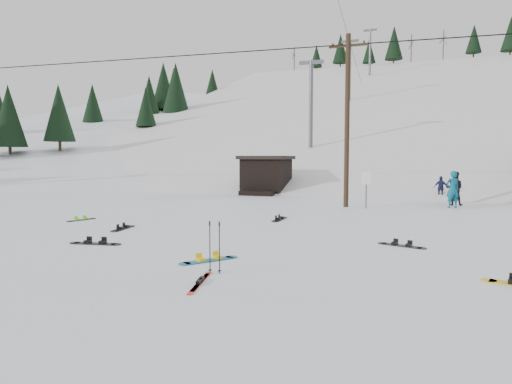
% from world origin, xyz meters
% --- Properties ---
extents(ground, '(200.00, 200.00, 0.00)m').
position_xyz_m(ground, '(0.00, 0.00, 0.00)').
color(ground, white).
rests_on(ground, ground).
extents(ski_slope, '(60.00, 85.24, 65.97)m').
position_xyz_m(ski_slope, '(0.00, 55.00, -12.00)').
color(ski_slope, white).
rests_on(ski_slope, ground).
extents(ridge_left, '(47.54, 95.03, 58.38)m').
position_xyz_m(ridge_left, '(-36.00, 48.00, -11.00)').
color(ridge_left, white).
rests_on(ridge_left, ground).
extents(treeline_left, '(20.00, 64.00, 10.00)m').
position_xyz_m(treeline_left, '(-34.00, 40.00, 0.00)').
color(treeline_left, black).
rests_on(treeline_left, ground).
extents(treeline_crest, '(50.00, 6.00, 10.00)m').
position_xyz_m(treeline_crest, '(0.00, 86.00, 0.00)').
color(treeline_crest, black).
rests_on(treeline_crest, ski_slope).
extents(utility_pole, '(2.00, 0.26, 9.00)m').
position_xyz_m(utility_pole, '(2.00, 14.00, 4.68)').
color(utility_pole, '#3A2819').
rests_on(utility_pole, ground).
extents(trail_sign, '(0.50, 0.09, 1.85)m').
position_xyz_m(trail_sign, '(3.10, 13.58, 1.27)').
color(trail_sign, '#595B60').
rests_on(trail_sign, ground).
extents(lift_hut, '(3.40, 4.10, 2.75)m').
position_xyz_m(lift_hut, '(-5.00, 20.94, 1.36)').
color(lift_hut, black).
rests_on(lift_hut, ground).
extents(lift_tower_near, '(2.20, 0.36, 8.00)m').
position_xyz_m(lift_tower_near, '(-4.00, 30.00, 7.86)').
color(lift_tower_near, '#595B60').
rests_on(lift_tower_near, ski_slope).
extents(lift_tower_mid, '(2.20, 0.36, 8.00)m').
position_xyz_m(lift_tower_mid, '(-4.00, 50.00, 14.36)').
color(lift_tower_mid, '#595B60').
rests_on(lift_tower_mid, ski_slope).
extents(lift_tower_far, '(2.20, 0.36, 8.00)m').
position_xyz_m(lift_tower_far, '(-4.00, 70.00, 20.86)').
color(lift_tower_far, '#595B60').
rests_on(lift_tower_far, ski_slope).
extents(hero_snowboard, '(1.07, 1.41, 0.12)m').
position_xyz_m(hero_snowboard, '(0.99, -0.02, 0.03)').
color(hero_snowboard, '#18679C').
rests_on(hero_snowboard, ground).
extents(hero_skis, '(0.53, 1.71, 0.09)m').
position_xyz_m(hero_skis, '(1.74, -1.91, 0.03)').
color(hero_skis, red).
rests_on(hero_skis, ground).
extents(ski_poles, '(0.32, 0.09, 1.18)m').
position_xyz_m(ski_poles, '(1.66, -1.05, 0.60)').
color(ski_poles, black).
rests_on(ski_poles, ground).
extents(board_scatter_a, '(1.63, 0.56, 0.12)m').
position_xyz_m(board_scatter_a, '(-3.24, 0.76, 0.03)').
color(board_scatter_a, black).
rests_on(board_scatter_a, ground).
extents(board_scatter_b, '(0.51, 1.54, 0.11)m').
position_xyz_m(board_scatter_b, '(-4.32, 3.51, 0.03)').
color(board_scatter_b, black).
rests_on(board_scatter_b, ground).
extents(board_scatter_c, '(0.53, 1.31, 0.09)m').
position_xyz_m(board_scatter_c, '(-7.42, 4.82, 0.02)').
color(board_scatter_c, black).
rests_on(board_scatter_c, ground).
extents(board_scatter_d, '(1.41, 0.66, 0.10)m').
position_xyz_m(board_scatter_d, '(5.43, 3.75, 0.03)').
color(board_scatter_d, black).
rests_on(board_scatter_d, ground).
extents(board_scatter_f, '(0.35, 1.61, 0.11)m').
position_xyz_m(board_scatter_f, '(0.28, 7.93, 0.03)').
color(board_scatter_f, black).
rests_on(board_scatter_f, ground).
extents(skier_teal, '(0.84, 0.74, 1.93)m').
position_xyz_m(skier_teal, '(7.25, 15.48, 0.96)').
color(skier_teal, '#0B5C75').
rests_on(skier_teal, ground).
extents(skier_dark, '(0.95, 0.77, 1.86)m').
position_xyz_m(skier_dark, '(7.40, 16.85, 0.93)').
color(skier_dark, black).
rests_on(skier_dark, ground).
extents(skier_navy, '(0.89, 0.43, 1.47)m').
position_xyz_m(skier_navy, '(6.78, 20.19, 0.73)').
color(skier_navy, '#1D2348').
rests_on(skier_navy, ground).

